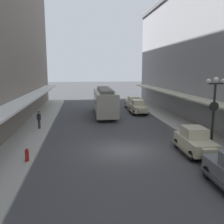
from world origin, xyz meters
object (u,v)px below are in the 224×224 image
object	(u,v)px
parked_car_1	(138,107)
parked_car_2	(133,102)
lamp_post_with_clock	(214,110)
parked_car_3	(195,140)
pedestrian_0	(39,120)
streetcar	(105,101)
fire_hydrant	(27,155)

from	to	relation	value
parked_car_1	parked_car_2	bearing A→B (deg)	86.29
parked_car_2	lamp_post_with_clock	world-z (taller)	lamp_post_with_clock
parked_car_3	lamp_post_with_clock	xyz separation A→B (m)	(1.50, 0.46, 2.04)
parked_car_3	pedestrian_0	world-z (taller)	parked_car_3
parked_car_1	lamp_post_with_clock	distance (m)	15.40
pedestrian_0	streetcar	bearing A→B (deg)	43.71
fire_hydrant	pedestrian_0	world-z (taller)	pedestrian_0
parked_car_3	streetcar	xyz separation A→B (m)	(-4.80, 15.03, 0.96)
parked_car_1	fire_hydrant	distance (m)	19.39
parked_car_2	fire_hydrant	xyz separation A→B (m)	(-11.19, -20.23, -0.38)
streetcar	pedestrian_0	distance (m)	9.86
parked_car_1	parked_car_3	xyz separation A→B (m)	(0.33, -15.61, 0.00)
parked_car_1	parked_car_3	bearing A→B (deg)	-88.80
streetcar	fire_hydrant	bearing A→B (deg)	-112.65
parked_car_1	streetcar	bearing A→B (deg)	-172.66
lamp_post_with_clock	parked_car_3	bearing A→B (deg)	-163.11
parked_car_1	streetcar	distance (m)	4.62
parked_car_1	lamp_post_with_clock	xyz separation A→B (m)	(1.83, -15.16, 2.04)
parked_car_2	pedestrian_0	size ratio (longest dim) A/B	2.56
fire_hydrant	parked_car_1	bearing A→B (deg)	55.71
parked_car_1	parked_car_2	size ratio (longest dim) A/B	1.00
parked_car_1	parked_car_3	distance (m)	15.61
streetcar	fire_hydrant	world-z (taller)	streetcar
lamp_post_with_clock	pedestrian_0	bearing A→B (deg)	149.82
parked_car_3	lamp_post_with_clock	size ratio (longest dim) A/B	0.84
streetcar	lamp_post_with_clock	world-z (taller)	lamp_post_with_clock
lamp_post_with_clock	fire_hydrant	xyz separation A→B (m)	(-12.75, -0.86, -2.42)
parked_car_3	parked_car_1	bearing A→B (deg)	91.20
streetcar	fire_hydrant	xyz separation A→B (m)	(-6.44, -15.44, -1.34)
parked_car_2	fire_hydrant	size ratio (longest dim) A/B	5.22
parked_car_1	lamp_post_with_clock	size ratio (longest dim) A/B	0.83
parked_car_1	streetcar	world-z (taller)	streetcar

